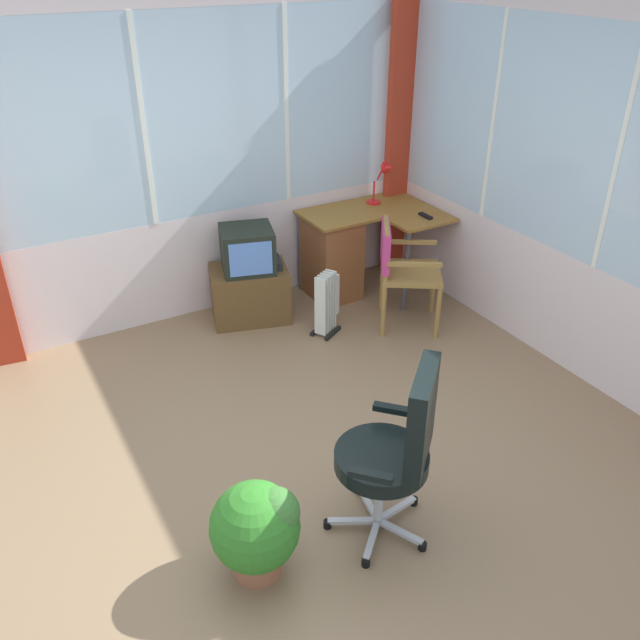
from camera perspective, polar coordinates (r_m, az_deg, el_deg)
ground at (r=4.16m, az=-2.50°, el=-13.98°), size 5.78×5.60×0.06m
north_window_panel at (r=5.42m, az=-14.54°, el=12.35°), size 4.78×0.07×2.61m
east_window_panel at (r=4.87m, az=23.62°, el=8.83°), size 0.07×4.60×2.61m
curtain_corner at (r=6.30m, az=6.86°, el=14.98°), size 0.29×0.10×2.51m
desk at (r=6.00m, az=1.44°, el=5.85°), size 1.14×0.90×0.77m
desk_lamp at (r=6.08m, az=5.59°, el=12.23°), size 0.23×0.20×0.39m
tv_remote at (r=5.88m, az=9.05°, el=8.83°), size 0.05×0.15×0.02m
wooden_armchair at (r=5.46m, az=6.65°, el=5.07°), size 0.67×0.66×0.89m
office_chair at (r=3.47m, az=6.74°, el=-10.60°), size 0.60×0.61×1.07m
tv_on_stand at (r=5.63m, az=-6.08°, el=3.49°), size 0.74×0.60×0.82m
space_heater at (r=5.43m, az=0.63°, el=1.54°), size 0.29×0.26×0.54m
potted_plant at (r=3.48m, az=-5.37°, el=-17.30°), size 0.46×0.46×0.54m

